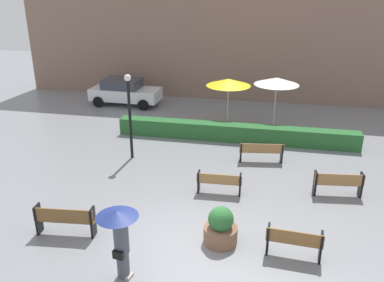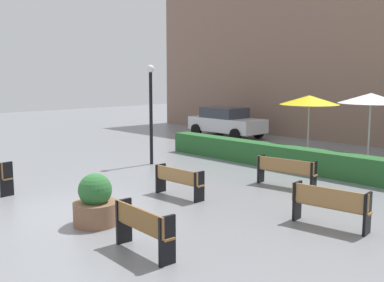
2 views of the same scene
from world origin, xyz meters
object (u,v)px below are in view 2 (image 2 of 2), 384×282
Objects in this scene: bench_back_row at (286,170)px; patio_umbrella_yellow at (309,100)px; bench_far_right at (330,204)px; bench_near_right at (143,226)px; patio_umbrella_white at (371,98)px; bench_mid_center at (178,180)px; lamp_post at (151,103)px; planter_pot at (95,203)px; parked_car at (226,122)px.

patio_umbrella_yellow reaches higher than bench_back_row.
bench_near_right is at bearing -112.71° from bench_far_right.
bench_near_right is at bearing -79.26° from bench_back_row.
bench_near_right is 10.78m from patio_umbrella_white.
bench_near_right is (2.51, -3.14, 0.05)m from bench_mid_center.
lamp_post is 1.46× the size of patio_umbrella_yellow.
lamp_post reaches higher than bench_mid_center.
bench_mid_center is 4.02m from bench_near_right.
bench_mid_center is at bearing 128.61° from bench_near_right.
bench_back_row is 5.98m from planter_pot.
bench_back_row reaches higher than bench_mid_center.
bench_near_right is 2.08m from planter_pot.
patio_umbrella_yellow is at bearing 54.86° from lamp_post.
planter_pot is 0.27× the size of parked_car.
bench_back_row is 1.60× the size of planter_pot.
bench_far_right is 1.12× the size of bench_near_right.
patio_umbrella_white reaches higher than patio_umbrella_yellow.
lamp_post is at bearing -172.92° from bench_back_row.
lamp_post is (-5.46, -0.68, 1.74)m from bench_back_row.
bench_far_right is at bearing 67.29° from bench_near_right.
patio_umbrella_white is at bearing 2.16° from patio_umbrella_yellow.
parked_car is (-9.02, 2.52, -1.65)m from patio_umbrella_white.
bench_mid_center is 0.65× the size of patio_umbrella_yellow.
planter_pot is 10.56m from patio_umbrella_white.
planter_pot reaches higher than bench_mid_center.
lamp_post is (-8.24, 1.68, 1.73)m from bench_far_right.
bench_mid_center is (-1.33, -3.06, -0.03)m from bench_back_row.
lamp_post is at bearing 140.22° from bench_near_right.
patio_umbrella_yellow is 7.29m from parked_car.
bench_far_right is 4.18m from bench_mid_center.
bench_far_right is at bearing 44.19° from planter_pot.
bench_near_right reaches higher than bench_mid_center.
parked_car is (-8.60, 6.89, 0.31)m from bench_back_row.
planter_pot reaches higher than bench_back_row.
bench_near_right is 0.58× the size of patio_umbrella_white.
bench_mid_center is 0.44× the size of lamp_post.
patio_umbrella_yellow is (-3.14, 10.49, 1.79)m from bench_near_right.
planter_pot is 7.18m from lamp_post.
bench_mid_center is at bearing -53.87° from parked_car.
parked_car is (-6.64, 2.61, -1.50)m from patio_umbrella_yellow.
lamp_post is at bearing 131.14° from planter_pot.
bench_mid_center is 0.38× the size of parked_car.
bench_mid_center is at bearing -103.24° from patio_umbrella_white.
patio_umbrella_white reaches higher than bench_mid_center.
patio_umbrella_white is (-0.76, 10.58, 1.94)m from bench_near_right.
bench_near_right is at bearing -53.26° from parked_car.
patio_umbrella_yellow is (-1.96, 4.29, 1.81)m from bench_back_row.
bench_far_right is 0.47× the size of lamp_post.
bench_back_row is 0.70× the size of patio_umbrella_white.
patio_umbrella_white is at bearing 109.37° from bench_far_right.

